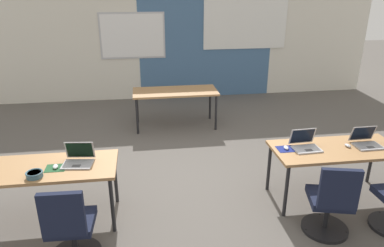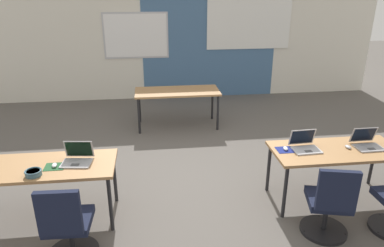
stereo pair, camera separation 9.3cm
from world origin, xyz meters
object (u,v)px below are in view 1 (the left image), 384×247
Objects in this scene: desk_near_left at (45,172)px; laptop_near_right_end at (366,142)px; laptop_near_right_inner at (305,144)px; laptop_near_left_inner at (78,159)px; snack_bowl at (34,174)px; desk_far_center at (175,94)px; chair_near_right_inner at (330,205)px; mouse_near_right_inner at (286,148)px; mouse_near_left_inner at (55,166)px; chair_near_left_inner at (71,231)px; mouse_near_right_end at (348,146)px; desk_near_right at (336,152)px.

laptop_near_right_end reaches higher than desk_near_left.
laptop_near_left_inner is (-2.73, -0.02, 0.00)m from laptop_near_right_inner.
laptop_near_left_inner is 0.49m from snack_bowl.
desk_far_center is 9.01× the size of snack_bowl.
chair_near_right_inner is 2.74× the size of laptop_near_right_end.
laptop_near_right_inner is at bearing 177.11° from laptop_near_right_end.
laptop_near_right_inner is 3.21× the size of mouse_near_right_inner.
snack_bowl is at bearing -141.15° from laptop_near_left_inner.
mouse_near_left_inner is at bearing -177.82° from mouse_near_right_inner.
mouse_near_right_inner is at bearing -160.44° from chair_near_left_inner.
desk_near_left is 3.11m from laptop_near_right_inner.
chair_near_left_inner reaches higher than mouse_near_right_end.
snack_bowl is (-3.15, -0.27, -0.01)m from laptop_near_right_inner.
laptop_near_right_inner is 0.95× the size of laptop_near_left_inner.
mouse_near_left_inner is (0.14, -0.05, 0.08)m from desk_near_left.
desk_near_right is at bearing -177.41° from laptop_near_right_end.
laptop_near_right_end is at bearing 3.45° from mouse_near_right_end.
chair_near_right_inner is 2.74m from chair_near_left_inner.
mouse_near_right_end is at bearing -165.22° from chair_near_left_inner.
chair_near_right_inner is 3.21m from snack_bowl.
chair_near_left_inner is 5.18× the size of snack_bowl.
laptop_near_left_inner reaches higher than desk_near_right.
desk_far_center is 1.74× the size of chair_near_right_inner.
chair_near_right_inner is at bearing -8.43° from snack_bowl.
chair_near_right_inner reaches higher than mouse_near_right_end.
laptop_near_right_inner is 2.87m from chair_near_left_inner.
laptop_near_right_inner reaches higher than desk_far_center.
chair_near_right_inner is (0.25, -0.74, -0.36)m from mouse_near_right_inner.
mouse_near_left_inner is at bearing -19.78° from desk_near_left.
laptop_near_right_end is (0.80, 0.71, 0.39)m from chair_near_right_inner.
laptop_near_left_inner is at bearing 19.41° from mouse_near_left_inner.
laptop_near_right_inner is 3.23× the size of mouse_near_left_inner.
desk_near_left is 1.00× the size of desk_far_center.
desk_near_right is 9.01× the size of snack_bowl.
desk_near_right is at bearing -164.80° from chair_near_left_inner.
laptop_near_right_inner is 0.25m from mouse_near_right_inner.
laptop_near_left_inner is at bearing -179.54° from mouse_near_right_inner.
mouse_near_right_inner is at bearing -67.96° from desk_far_center.
snack_bowl reaches higher than desk_near_right.
mouse_near_right_end is at bearing -3.21° from mouse_near_right_inner.
laptop_near_right_inner is (-0.39, 0.05, 0.11)m from desk_near_right.
desk_far_center is 3.52m from laptop_near_right_end.
mouse_near_right_end is (0.55, -0.04, -0.03)m from laptop_near_right_inner.
laptop_near_right_end reaches higher than chair_near_right_inner.
mouse_near_right_inner is 1.05m from laptop_near_right_end.
desk_near_left is 1.74× the size of chair_near_left_inner.
mouse_near_right_inner reaches higher than mouse_near_right_end.
mouse_near_right_end is at bearing -55.69° from desk_far_center.
laptop_near_left_inner is at bearing 179.36° from desk_near_right.
desk_far_center is 3.09m from laptop_near_left_inner.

